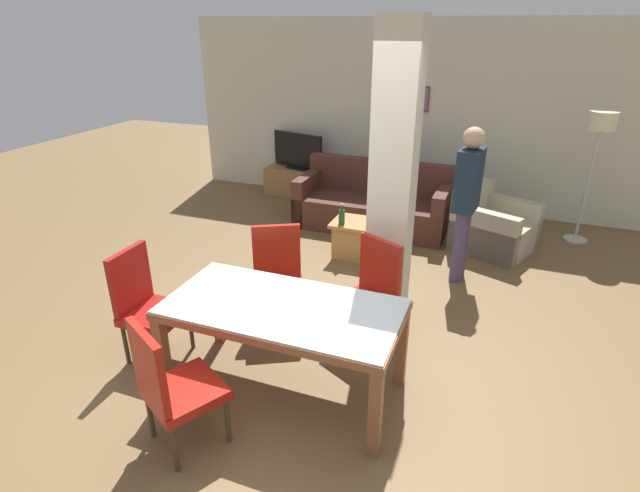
% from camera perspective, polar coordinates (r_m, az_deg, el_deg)
% --- Properties ---
extents(ground_plane, '(18.00, 18.00, 0.00)m').
position_cam_1_polar(ground_plane, '(4.10, -3.96, -15.86)').
color(ground_plane, brown).
extents(back_wall, '(7.20, 0.09, 2.70)m').
position_cam_1_polar(back_wall, '(7.75, 10.86, 14.38)').
color(back_wall, beige).
rests_on(back_wall, ground_plane).
extents(divider_pillar, '(0.37, 0.35, 2.70)m').
position_cam_1_polar(divider_pillar, '(4.48, 8.37, 7.37)').
color(divider_pillar, beige).
rests_on(divider_pillar, ground_plane).
extents(dining_table, '(1.74, 0.87, 0.76)m').
position_cam_1_polar(dining_table, '(3.73, -4.23, -8.76)').
color(dining_table, brown).
rests_on(dining_table, ground_plane).
extents(dining_chair_far_left, '(0.62, 0.62, 0.97)m').
position_cam_1_polar(dining_chair_far_left, '(4.57, -4.84, -3.45)').
color(dining_chair_far_left, maroon).
rests_on(dining_chair_far_left, ground_plane).
extents(dining_chair_head_left, '(0.46, 0.46, 0.97)m').
position_cam_1_polar(dining_chair_head_left, '(4.40, -19.30, -6.04)').
color(dining_chair_head_left, maroon).
rests_on(dining_chair_head_left, ground_plane).
extents(dining_chair_near_left, '(0.62, 0.62, 0.97)m').
position_cam_1_polar(dining_chair_near_left, '(3.45, -16.64, -14.90)').
color(dining_chair_near_left, '#9C1910').
rests_on(dining_chair_near_left, ground_plane).
extents(dining_chair_far_right, '(0.62, 0.62, 0.97)m').
position_cam_1_polar(dining_chair_far_right, '(4.33, 5.70, -5.18)').
color(dining_chair_far_right, maroon).
rests_on(dining_chair_far_right, ground_plane).
extents(sofa, '(2.04, 0.88, 0.87)m').
position_cam_1_polar(sofa, '(6.98, 6.06, 4.60)').
color(sofa, '#4A271F').
rests_on(sofa, ground_plane).
extents(armchair, '(1.09, 1.07, 0.77)m').
position_cam_1_polar(armchair, '(6.59, 19.05, 1.92)').
color(armchair, '#AEA58A').
rests_on(armchair, ground_plane).
extents(coffee_table, '(0.55, 0.49, 0.45)m').
position_cam_1_polar(coffee_table, '(6.07, 4.05, 0.90)').
color(coffee_table, '#A67840').
rests_on(coffee_table, ground_plane).
extents(bottle, '(0.07, 0.07, 0.25)m').
position_cam_1_polar(bottle, '(5.87, 2.50, 3.41)').
color(bottle, '#194C23').
rests_on(bottle, coffee_table).
extents(tv_stand, '(1.07, 0.40, 0.45)m').
position_cam_1_polar(tv_stand, '(8.26, -2.49, 7.34)').
color(tv_stand, '#A47542').
rests_on(tv_stand, ground_plane).
extents(tv_screen, '(0.89, 0.28, 0.57)m').
position_cam_1_polar(tv_screen, '(8.13, -2.55, 10.73)').
color(tv_screen, black).
rests_on(tv_screen, tv_stand).
extents(floor_lamp, '(0.33, 0.33, 1.67)m').
position_cam_1_polar(floor_lamp, '(7.01, 29.30, 11.16)').
color(floor_lamp, '#B7B7BC').
rests_on(floor_lamp, ground_plane).
extents(standing_person, '(0.26, 0.40, 1.68)m').
position_cam_1_polar(standing_person, '(5.47, 16.42, 5.59)').
color(standing_person, '#46385E').
rests_on(standing_person, ground_plane).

